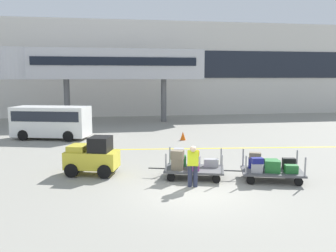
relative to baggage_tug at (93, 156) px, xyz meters
The scene contains 10 objects.
ground_plane 4.68m from the baggage_tug, 39.50° to the right, with size 120.00×120.00×0.00m, color gray.
apron_lead_line 8.30m from the baggage_tug, 31.66° to the left, with size 17.16×0.20×0.01m, color yellow.
terminal_building 23.67m from the baggage_tug, 81.21° to the left, with size 59.15×2.51×9.67m.
jet_bridge 17.59m from the baggage_tug, 91.26° to the left, with size 17.43×3.00×6.40m.
baggage_tug is the anchor object (origin of this frame).
baggage_cart_lead 3.99m from the baggage_tug, 16.05° to the right, with size 3.08×2.00×1.16m.
baggage_cart_middle 7.12m from the baggage_tug, 16.53° to the right, with size 3.08×2.00×1.10m.
baggage_handler 4.35m from the baggage_tug, 32.91° to the right, with size 0.48×0.50×1.56m.
shuttle_van 9.71m from the baggage_tug, 108.22° to the left, with size 5.14×3.17×2.10m.
safety_cone_far 9.02m from the baggage_tug, 54.02° to the left, with size 0.36×0.36×0.55m, color #EA590F.
Camera 1 is at (-2.83, -11.61, 3.97)m, focal length 37.97 mm.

